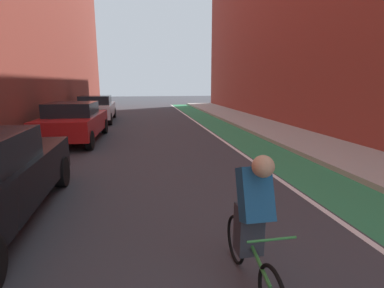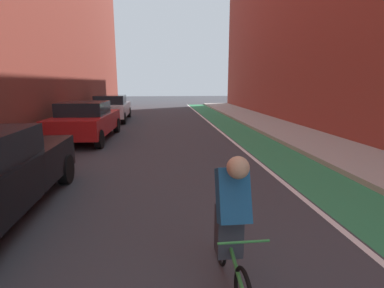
{
  "view_description": "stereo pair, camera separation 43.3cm",
  "coord_description": "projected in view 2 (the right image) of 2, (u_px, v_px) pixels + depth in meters",
  "views": [
    {
      "loc": [
        -0.66,
        4.39,
        2.26
      ],
      "look_at": [
        0.43,
        10.5,
        0.95
      ],
      "focal_mm": 27.24,
      "sensor_mm": 36.0,
      "label": 1
    },
    {
      "loc": [
        -0.23,
        4.33,
        2.26
      ],
      "look_at": [
        0.43,
        10.5,
        0.95
      ],
      "focal_mm": 27.24,
      "sensor_mm": 36.0,
      "label": 2
    }
  ],
  "objects": [
    {
      "name": "ground_plane",
      "position": [
        168.0,
        147.0,
        10.38
      ],
      "size": [
        81.41,
        81.41,
        0.0
      ],
      "primitive_type": "plane",
      "color": "#38383D"
    },
    {
      "name": "lane_divider_stripe",
      "position": [
        226.0,
        136.0,
        12.59
      ],
      "size": [
        0.12,
        37.0,
        0.0
      ],
      "primitive_type": "cube",
      "color": "white",
      "rests_on": "ground"
    },
    {
      "name": "bike_lane_paint",
      "position": [
        246.0,
        136.0,
        12.69
      ],
      "size": [
        1.6,
        37.0,
        0.0
      ],
      "primitive_type": "cube",
      "color": "#2D8451",
      "rests_on": "ground"
    },
    {
      "name": "cyclist_mid",
      "position": [
        231.0,
        220.0,
        3.08
      ],
      "size": [
        0.48,
        1.66,
        1.58
      ],
      "color": "black",
      "rests_on": "ground"
    },
    {
      "name": "parked_sedan_red",
      "position": [
        86.0,
        120.0,
        11.6
      ],
      "size": [
        2.09,
        4.53,
        1.53
      ],
      "color": "red",
      "rests_on": "ground"
    },
    {
      "name": "parked_sedan_white",
      "position": [
        111.0,
        108.0,
        17.55
      ],
      "size": [
        2.03,
        4.64,
        1.53
      ],
      "color": "silver",
      "rests_on": "ground"
    },
    {
      "name": "sidewalk_right",
      "position": [
        292.0,
        133.0,
        12.89
      ],
      "size": [
        2.59,
        37.0,
        0.14
      ],
      "primitive_type": "cube",
      "color": "#A8A59E",
      "rests_on": "ground"
    }
  ]
}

